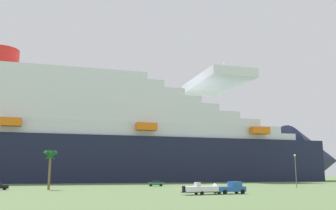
{
  "coord_description": "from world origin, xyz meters",
  "views": [
    {
      "loc": [
        -25.82,
        -85.34,
        3.83
      ],
      "look_at": [
        9.25,
        43.33,
        27.92
      ],
      "focal_mm": 40.01,
      "sensor_mm": 36.0,
      "label": 1
    }
  ],
  "objects_px": {
    "street_lamp": "(295,166)",
    "parked_car_green_wagon": "(156,183)",
    "palm_tree": "(50,158)",
    "pickup_truck": "(231,188)",
    "cruise_ship": "(74,139)",
    "small_boat_on_trailer": "(204,189)"
  },
  "relations": [
    {
      "from": "street_lamp",
      "to": "parked_car_green_wagon",
      "type": "xyz_separation_m",
      "value": [
        -32.31,
        19.28,
        -4.64
      ]
    },
    {
      "from": "palm_tree",
      "to": "pickup_truck",
      "type": "bearing_deg",
      "value": -38.16
    },
    {
      "from": "street_lamp",
      "to": "pickup_truck",
      "type": "bearing_deg",
      "value": -142.57
    },
    {
      "from": "pickup_truck",
      "to": "street_lamp",
      "type": "height_order",
      "value": "street_lamp"
    },
    {
      "from": "palm_tree",
      "to": "street_lamp",
      "type": "bearing_deg",
      "value": -4.16
    },
    {
      "from": "cruise_ship",
      "to": "small_boat_on_trailer",
      "type": "distance_m",
      "value": 98.33
    },
    {
      "from": "street_lamp",
      "to": "parked_car_green_wagon",
      "type": "distance_m",
      "value": 37.91
    },
    {
      "from": "cruise_ship",
      "to": "small_boat_on_trailer",
      "type": "relative_size",
      "value": 29.05
    },
    {
      "from": "pickup_truck",
      "to": "small_boat_on_trailer",
      "type": "bearing_deg",
      "value": -171.5
    },
    {
      "from": "cruise_ship",
      "to": "parked_car_green_wagon",
      "type": "xyz_separation_m",
      "value": [
        22.08,
        -53.2,
        -16.63
      ]
    },
    {
      "from": "small_boat_on_trailer",
      "to": "palm_tree",
      "type": "bearing_deg",
      "value": 135.63
    },
    {
      "from": "cruise_ship",
      "to": "palm_tree",
      "type": "bearing_deg",
      "value": -95.22
    },
    {
      "from": "small_boat_on_trailer",
      "to": "palm_tree",
      "type": "xyz_separation_m",
      "value": [
        -27.16,
        26.57,
        6.07
      ]
    },
    {
      "from": "pickup_truck",
      "to": "palm_tree",
      "type": "xyz_separation_m",
      "value": [
        -32.74,
        25.73,
        5.99
      ]
    },
    {
      "from": "street_lamp",
      "to": "palm_tree",
      "type": "bearing_deg",
      "value": 175.84
    },
    {
      "from": "pickup_truck",
      "to": "parked_car_green_wagon",
      "type": "bearing_deg",
      "value": 96.24
    },
    {
      "from": "cruise_ship",
      "to": "parked_car_green_wagon",
      "type": "relative_size",
      "value": 55.84
    },
    {
      "from": "cruise_ship",
      "to": "pickup_truck",
      "type": "relative_size",
      "value": 42.98
    },
    {
      "from": "cruise_ship",
      "to": "small_boat_on_trailer",
      "type": "height_order",
      "value": "cruise_ship"
    },
    {
      "from": "cruise_ship",
      "to": "small_boat_on_trailer",
      "type": "xyz_separation_m",
      "value": [
        20.94,
        -94.65,
        -16.5
      ]
    },
    {
      "from": "pickup_truck",
      "to": "parked_car_green_wagon",
      "type": "xyz_separation_m",
      "value": [
        -4.44,
        40.61,
        -0.21
      ]
    },
    {
      "from": "small_boat_on_trailer",
      "to": "cruise_ship",
      "type": "bearing_deg",
      "value": 102.47
    }
  ]
}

